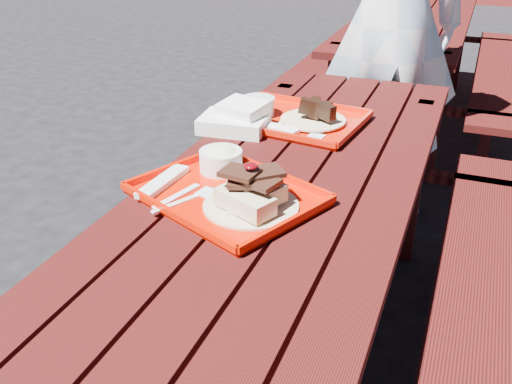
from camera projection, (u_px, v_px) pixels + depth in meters
picnic_table_near at (275, 248)px, 1.68m from camera, size 1.41×2.40×0.75m
picnic_table_far at (410, 45)px, 4.00m from camera, size 1.41×2.40×0.75m
near_tray at (232, 184)px, 1.55m from camera, size 0.58×0.52×0.15m
far_tray at (291, 117)px, 2.07m from camera, size 0.52×0.43×0.08m
white_cloth at (236, 119)px, 2.00m from camera, size 0.24×0.21×0.09m
person at (391, 24)px, 2.64m from camera, size 0.81×0.67×1.92m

